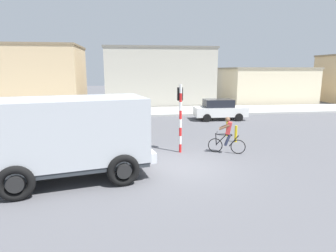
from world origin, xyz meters
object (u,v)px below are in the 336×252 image
car_red_near (219,109)px  car_white_mid (96,120)px  pedestrian_near_kerb (141,113)px  bollard_far (227,129)px  traffic_light_pole (180,109)px  cyclist (227,135)px  bollard_near (236,134)px  truck_foreground (71,133)px

car_red_near → car_white_mid: size_ratio=0.96×
pedestrian_near_kerb → bollard_far: (4.93, -4.17, -0.40)m
traffic_light_pole → bollard_far: (3.31, 2.86, -1.62)m
car_red_near → bollard_far: size_ratio=4.48×
cyclist → car_red_near: cyclist is taller
cyclist → bollard_near: (1.17, 1.95, -0.41)m
car_red_near → pedestrian_near_kerb: 6.30m
traffic_light_pole → bollard_near: 3.96m
traffic_light_pole → pedestrian_near_kerb: 7.31m
truck_foreground → car_white_mid: (-0.04, 7.51, -0.85)m
car_red_near → bollard_near: 6.97m
traffic_light_pole → pedestrian_near_kerb: size_ratio=1.98×
traffic_light_pole → truck_foreground: bearing=-147.2°
truck_foreground → car_red_near: truck_foreground is taller
truck_foreground → bollard_far: bearing=36.5°
pedestrian_near_kerb → bollard_near: 7.45m
truck_foreground → traffic_light_pole: (4.38, 2.82, 0.40)m
truck_foreground → bollard_near: (7.69, 4.28, -1.22)m
pedestrian_near_kerb → bollard_near: size_ratio=1.80×
traffic_light_pole → car_red_near: bearing=61.3°
car_red_near → pedestrian_near_kerb: bearing=-168.3°
bollard_far → pedestrian_near_kerb: bearing=139.8°
car_red_near → bollard_near: car_red_near is taller
truck_foreground → bollard_near: bearing=29.1°
pedestrian_near_kerb → bollard_near: (4.93, -5.57, -0.40)m
cyclist → pedestrian_near_kerb: bearing=116.6°
truck_foreground → bollard_far: truck_foreground is taller
truck_foreground → car_red_near: (8.93, 11.13, -0.85)m
pedestrian_near_kerb → truck_foreground: bearing=-105.6°
car_red_near → cyclist: bearing=-105.3°
car_red_near → bollard_far: car_red_near is taller
car_red_near → bollard_far: bearing=-102.8°
bollard_near → car_white_mid: bearing=157.3°
cyclist → traffic_light_pole: (-2.14, 0.49, 1.20)m
pedestrian_near_kerb → traffic_light_pole: bearing=-77.0°
cyclist → traffic_light_pole: traffic_light_pole is taller
cyclist → pedestrian_near_kerb: 8.41m
bollard_far → truck_foreground: bearing=-143.5°
car_red_near → bollard_near: size_ratio=4.48×
car_white_mid → bollard_far: size_ratio=4.67×
car_red_near → pedestrian_near_kerb: (-6.17, -1.28, 0.03)m
bollard_near → bollard_far: bearing=90.0°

